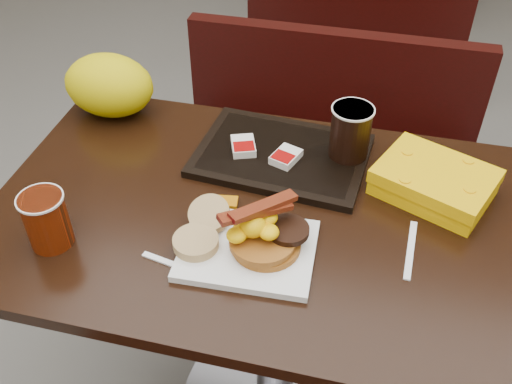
% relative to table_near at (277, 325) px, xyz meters
% --- Properties ---
extents(table_near, '(1.20, 0.70, 0.75)m').
position_rel_table_near_xyz_m(table_near, '(0.00, 0.00, 0.00)').
color(table_near, black).
rests_on(table_near, floor).
extents(bench_near_n, '(1.00, 0.46, 0.72)m').
position_rel_table_near_xyz_m(bench_near_n, '(0.00, 0.70, -0.02)').
color(bench_near_n, black).
rests_on(bench_near_n, floor).
extents(bench_far_s, '(1.00, 0.46, 0.72)m').
position_rel_table_near_xyz_m(bench_far_s, '(0.00, 1.90, -0.02)').
color(bench_far_s, black).
rests_on(bench_far_s, floor).
extents(platter, '(0.26, 0.21, 0.01)m').
position_rel_table_near_xyz_m(platter, '(-0.04, -0.12, 0.38)').
color(platter, white).
rests_on(platter, table_near).
extents(pancake_stack, '(0.13, 0.13, 0.03)m').
position_rel_table_near_xyz_m(pancake_stack, '(-0.01, -0.11, 0.40)').
color(pancake_stack, '#964C19').
rests_on(pancake_stack, platter).
extents(sausage_patty, '(0.08, 0.08, 0.01)m').
position_rel_table_near_xyz_m(sausage_patty, '(0.03, -0.09, 0.42)').
color(sausage_patty, black).
rests_on(sausage_patty, pancake_stack).
extents(scrambled_eggs, '(0.10, 0.08, 0.05)m').
position_rel_table_near_xyz_m(scrambled_eggs, '(-0.03, -0.11, 0.44)').
color(scrambled_eggs, '#FFBF05').
rests_on(scrambled_eggs, pancake_stack).
extents(bacon_strips, '(0.15, 0.14, 0.01)m').
position_rel_table_near_xyz_m(bacon_strips, '(-0.03, -0.10, 0.47)').
color(bacon_strips, '#470508').
rests_on(bacon_strips, scrambled_eggs).
extents(muffin_bottom, '(0.10, 0.10, 0.02)m').
position_rel_table_near_xyz_m(muffin_bottom, '(-0.14, -0.14, 0.40)').
color(muffin_bottom, tan).
rests_on(muffin_bottom, platter).
extents(muffin_top, '(0.09, 0.09, 0.05)m').
position_rel_table_near_xyz_m(muffin_top, '(-0.13, -0.07, 0.41)').
color(muffin_top, tan).
rests_on(muffin_top, platter).
extents(coffee_cup_near, '(0.10, 0.10, 0.11)m').
position_rel_table_near_xyz_m(coffee_cup_near, '(-0.41, -0.18, 0.43)').
color(coffee_cup_near, maroon).
rests_on(coffee_cup_near, table_near).
extents(fork, '(0.13, 0.05, 0.00)m').
position_rel_table_near_xyz_m(fork, '(-0.19, -0.18, 0.38)').
color(fork, white).
rests_on(fork, table_near).
extents(knife, '(0.02, 0.16, 0.00)m').
position_rel_table_near_xyz_m(knife, '(0.26, -0.04, 0.38)').
color(knife, white).
rests_on(knife, table_near).
extents(condiment_syrup, '(0.05, 0.04, 0.01)m').
position_rel_table_near_xyz_m(condiment_syrup, '(-0.12, 0.00, 0.38)').
color(condiment_syrup, '#BB6C08').
rests_on(condiment_syrup, table_near).
extents(condiment_ketchup, '(0.04, 0.04, 0.01)m').
position_rel_table_near_xyz_m(condiment_ketchup, '(0.01, 0.08, 0.38)').
color(condiment_ketchup, '#8C0504').
rests_on(condiment_ketchup, table_near).
extents(tray, '(0.40, 0.30, 0.02)m').
position_rel_table_near_xyz_m(tray, '(-0.04, 0.18, 0.38)').
color(tray, black).
rests_on(tray, table_near).
extents(hashbrown_sleeve_left, '(0.07, 0.08, 0.02)m').
position_rel_table_near_xyz_m(hashbrown_sleeve_left, '(-0.12, 0.17, 0.40)').
color(hashbrown_sleeve_left, silver).
rests_on(hashbrown_sleeve_left, tray).
extents(hashbrown_sleeve_right, '(0.07, 0.08, 0.02)m').
position_rel_table_near_xyz_m(hashbrown_sleeve_right, '(-0.02, 0.16, 0.40)').
color(hashbrown_sleeve_right, silver).
rests_on(hashbrown_sleeve_right, tray).
extents(coffee_cup_far, '(0.11, 0.11, 0.12)m').
position_rel_table_near_xyz_m(coffee_cup_far, '(0.11, 0.21, 0.45)').
color(coffee_cup_far, black).
rests_on(coffee_cup_far, tray).
extents(clamshell, '(0.28, 0.25, 0.06)m').
position_rel_table_near_xyz_m(clamshell, '(0.30, 0.14, 0.41)').
color(clamshell, '#F1B404').
rests_on(clamshell, table_near).
extents(paper_bag, '(0.24, 0.19, 0.15)m').
position_rel_table_near_xyz_m(paper_bag, '(-0.49, 0.27, 0.45)').
color(paper_bag, '#DDCA07').
rests_on(paper_bag, table_near).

